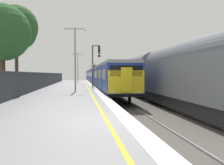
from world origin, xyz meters
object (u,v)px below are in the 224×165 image
Objects in this scene: signal_gantry at (95,61)px; platform_lamp_far at (78,65)px; commuter_train_at_platform at (97,76)px; background_tree_centre at (17,29)px; platform_lamp_mid at (75,54)px; freight_train_adjacent_track at (137,74)px; speed_limit_sign at (94,73)px; background_tree_left at (3,34)px.

signal_gantry is 0.96× the size of platform_lamp_far.
signal_gantry reaches higher than commuter_train_at_platform.
commuter_train_at_platform is at bearing 68.99° from background_tree_centre.
commuter_train_at_platform is 26.75m from platform_lamp_mid.
background_tree_centre is (-13.30, -6.59, 4.31)m from freight_train_adjacent_track.
platform_lamp_far reaches higher than speed_limit_sign.
speed_limit_sign is at bearing -94.25° from signal_gantry.
freight_train_adjacent_track is 16.95m from platform_lamp_far.
speed_limit_sign is at bearing -94.72° from commuter_train_at_platform.
background_tree_centre is at bearing -139.13° from signal_gantry.
speed_limit_sign is 19.84m from platform_lamp_far.
freight_train_adjacent_track is 5.63× the size of background_tree_centre.
platform_lamp_far is (0.00, 23.75, -0.15)m from platform_lamp_mid.
speed_limit_sign is 4.79m from platform_lamp_mid.
platform_lamp_far is at bearing 98.76° from signal_gantry.
background_tree_centre is (-5.53, 2.19, 2.53)m from platform_lamp_mid.
background_tree_centre is (-7.45, -1.88, 4.19)m from speed_limit_sign.
commuter_train_at_platform is 22.41m from speed_limit_sign.
speed_limit_sign is 0.50× the size of platform_lamp_far.
platform_lamp_far is at bearing 117.42° from freight_train_adjacent_track.
platform_lamp_mid is at bearing 21.40° from background_tree_left.
background_tree_left reaches higher than commuter_train_at_platform.
freight_train_adjacent_track is 15.46m from background_tree_centre.
background_tree_centre reaches higher than freight_train_adjacent_track.
signal_gantry is 5.14m from speed_limit_sign.
background_tree_left is at bearing -102.03° from platform_lamp_far.
speed_limit_sign is at bearing 64.76° from platform_lamp_mid.
freight_train_adjacent_track is 17.49m from background_tree_left.
freight_train_adjacent_track is at bearing -77.20° from commuter_train_at_platform.
speed_limit_sign is 0.38× the size of background_tree_left.
speed_limit_sign is (-1.85, -22.33, 0.47)m from commuter_train_at_platform.
signal_gantry reaches higher than speed_limit_sign.
platform_lamp_far is 0.67× the size of background_tree_centre.
speed_limit_sign is 0.33× the size of background_tree_centre.
background_tree_left reaches higher than platform_lamp_mid.
freight_train_adjacent_track is (4.00, -17.62, 0.34)m from commuter_train_at_platform.
freight_train_adjacent_track is 8.40× the size of platform_lamp_far.
platform_lamp_far is 22.42m from background_tree_centre.
signal_gantry is 0.65× the size of background_tree_centre.
platform_lamp_mid is at bearing -98.11° from commuter_train_at_platform.
signal_gantry is (-5.49, 0.17, 1.67)m from freight_train_adjacent_track.
platform_lamp_mid is 0.71× the size of background_tree_centre.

